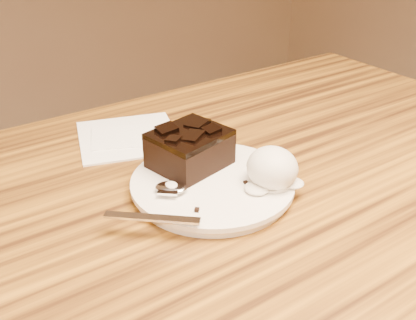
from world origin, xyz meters
TOP-DOWN VIEW (x-y plane):
  - plate at (0.03, 0.06)m, footprint 0.20×0.20m
  - brownie at (0.03, 0.11)m, footprint 0.11×0.10m
  - ice_cream_scoop at (0.09, 0.02)m, footprint 0.06×0.07m
  - melt_puddle at (0.09, 0.02)m, footprint 0.05×0.05m
  - spoon at (-0.03, 0.07)m, footprint 0.14×0.13m
  - napkin at (0.01, 0.26)m, footprint 0.18×0.18m
  - crumb_a at (-0.02, 0.02)m, footprint 0.01×0.01m
  - crumb_b at (0.06, 0.03)m, footprint 0.01×0.01m

SIDE VIEW (x-z plane):
  - napkin at x=0.01m, z-range 0.75..0.76m
  - plate at x=0.03m, z-range 0.75..0.77m
  - melt_puddle at x=0.09m, z-range 0.77..0.77m
  - crumb_b at x=0.06m, z-range 0.77..0.77m
  - crumb_a at x=-0.02m, z-range 0.77..0.77m
  - spoon at x=-0.03m, z-range 0.77..0.78m
  - brownie at x=0.03m, z-range 0.77..0.81m
  - ice_cream_scoop at x=0.09m, z-range 0.76..0.81m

